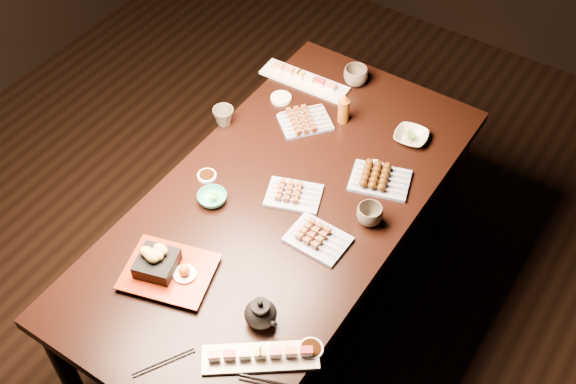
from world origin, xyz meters
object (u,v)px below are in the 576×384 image
object	(u,v)px
edamame_bowl_cream	(411,137)
teacup_far_left	(224,117)
sushi_platter_far	(304,78)
condiment_bottle	(344,107)
teapot	(260,312)
dining_table	(281,263)
yakitori_plate_right	(318,236)
teacup_far_right	(356,76)
teacup_near_left	(152,267)
tempura_tray	(168,265)
edamame_bowl_green	(212,198)
yakitori_plate_center	(294,192)
teacup_mid_right	(370,215)
sushi_platter_near	(260,355)
yakitori_plate_left	(305,119)

from	to	relation	value
edamame_bowl_cream	teacup_far_left	xyz separation A→B (m)	(-0.69, -0.34, 0.02)
sushi_platter_far	condiment_bottle	xyz separation A→B (m)	(0.27, -0.12, 0.05)
teapot	dining_table	bearing A→B (deg)	129.57
yakitori_plate_right	sushi_platter_far	bearing A→B (deg)	127.14
dining_table	yakitori_plate_right	bearing A→B (deg)	-28.43
teapot	sushi_platter_far	bearing A→B (deg)	128.97
teacup_far_right	teapot	size ratio (longest dim) A/B	0.83
teacup_near_left	condiment_bottle	xyz separation A→B (m)	(0.15, 1.03, 0.04)
tempura_tray	teapot	world-z (taller)	tempura_tray
edamame_bowl_cream	edamame_bowl_green	bearing A→B (deg)	-123.68
yakitori_plate_center	teacup_mid_right	xyz separation A→B (m)	(0.30, 0.05, 0.01)
sushi_platter_near	teacup_near_left	size ratio (longest dim) A/B	4.78
edamame_bowl_cream	teapot	world-z (taller)	teapot
yakitori_plate_left	teacup_far_right	bearing A→B (deg)	31.95
edamame_bowl_cream	teacup_far_left	world-z (taller)	teacup_far_left
sushi_platter_far	condiment_bottle	bearing A→B (deg)	153.13
dining_table	yakitori_plate_center	size ratio (longest dim) A/B	8.86
teacup_mid_right	tempura_tray	bearing A→B (deg)	-127.93
dining_table	yakitori_plate_right	size ratio (longest dim) A/B	8.44
dining_table	teacup_far_right	xyz separation A→B (m)	(-0.11, 0.76, 0.42)
edamame_bowl_green	edamame_bowl_cream	bearing A→B (deg)	56.32
edamame_bowl_green	teacup_mid_right	distance (m)	0.59
dining_table	edamame_bowl_green	xyz separation A→B (m)	(-0.22, -0.13, 0.39)
edamame_bowl_green	teapot	distance (m)	0.55
teacup_mid_right	yakitori_plate_right	bearing A→B (deg)	-121.54
teacup_near_left	teapot	xyz separation A→B (m)	(0.42, 0.05, 0.02)
yakitori_plate_left	edamame_bowl_cream	world-z (taller)	yakitori_plate_left
yakitori_plate_center	teacup_near_left	distance (m)	0.60
yakitori_plate_left	dining_table	bearing A→B (deg)	-119.65
condiment_bottle	tempura_tray	bearing A→B (deg)	-95.80
edamame_bowl_green	yakitori_plate_right	bearing A→B (deg)	7.92
edamame_bowl_cream	teacup_far_right	size ratio (longest dim) A/B	1.27
yakitori_plate_left	teacup_mid_right	size ratio (longest dim) A/B	2.13
dining_table	edamame_bowl_green	bearing A→B (deg)	-159.45
yakitori_plate_center	sushi_platter_far	bearing A→B (deg)	98.93
dining_table	teapot	distance (m)	0.66
edamame_bowl_green	condiment_bottle	xyz separation A→B (m)	(0.18, 0.65, 0.06)
tempura_tray	yakitori_plate_center	bearing A→B (deg)	56.77
yakitori_plate_right	edamame_bowl_green	xyz separation A→B (m)	(-0.43, -0.06, -0.01)
tempura_tray	teapot	size ratio (longest dim) A/B	2.35
edamame_bowl_cream	teacup_mid_right	distance (m)	0.47
sushi_platter_near	sushi_platter_far	distance (m)	1.36
dining_table	edamame_bowl_cream	size ratio (longest dim) A/B	13.48
sushi_platter_far	tempura_tray	bearing A→B (deg)	95.90
yakitori_plate_center	teacup_far_left	xyz separation A→B (m)	(-0.46, 0.18, 0.01)
yakitori_plate_right	condiment_bottle	size ratio (longest dim) A/B	1.47
yakitori_plate_left	teacup_far_right	world-z (taller)	teacup_far_right
dining_table	sushi_platter_far	distance (m)	0.82
dining_table	condiment_bottle	distance (m)	0.69
edamame_bowl_green	teacup_far_left	size ratio (longest dim) A/B	1.29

